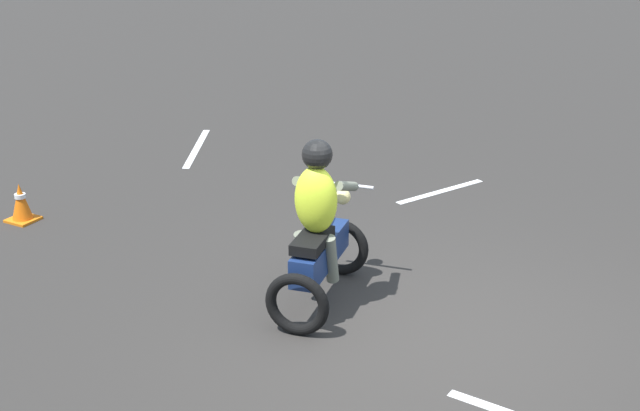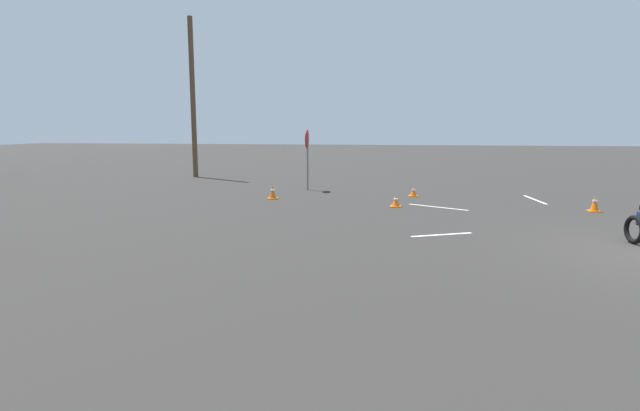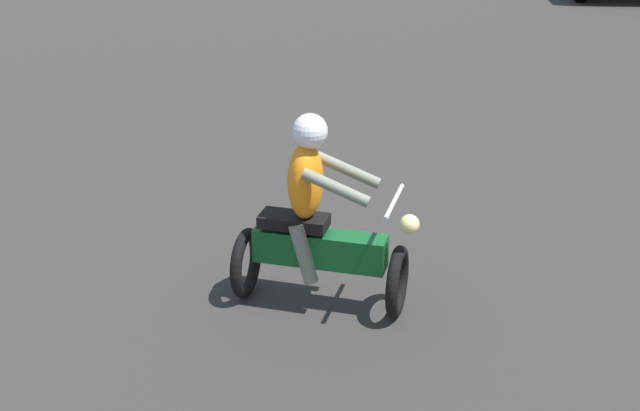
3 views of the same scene
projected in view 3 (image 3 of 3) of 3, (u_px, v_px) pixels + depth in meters
motorcycle_rider_background at (316, 225)px, 7.22m from camera, size 1.16×1.52×1.66m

